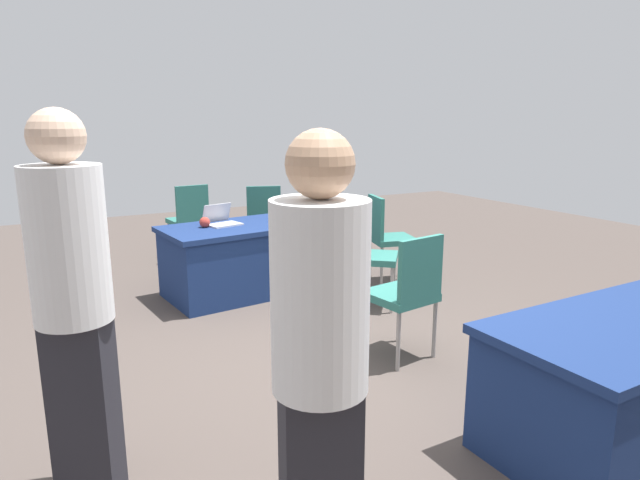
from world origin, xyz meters
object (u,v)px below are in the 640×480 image
chair_aisle (407,289)px  person_attendee_standing (72,290)px  chair_tucked_left (264,217)px  yarn_ball (205,222)px  chair_tucked_right (387,233)px  person_attendee_browsing (320,353)px  table_mid_left (631,381)px  table_foreground (244,259)px  laptop_silver (222,221)px  chair_near_front (366,250)px  scissors_red (286,222)px  chair_back_row (189,216)px

chair_aisle → person_attendee_standing: (2.26, 0.50, 0.48)m
chair_tucked_left → yarn_ball: 1.57m
chair_tucked_left → chair_tucked_right: 1.75m
person_attendee_standing → person_attendee_browsing: (-0.71, 1.02, -0.05)m
table_mid_left → yarn_ball: bearing=-69.9°
person_attendee_browsing → yarn_ball: person_attendee_browsing is taller
table_foreground → chair_aisle: (-0.50, 2.09, 0.19)m
chair_tucked_left → person_attendee_standing: size_ratio=0.53×
laptop_silver → chair_near_front: bearing=123.2°
table_foreground → laptop_silver: 0.45m
chair_aisle → chair_tucked_left: bearing=77.9°
chair_near_front → chair_tucked_right: 0.79m
chair_tucked_left → chair_tucked_right: bearing=-43.4°
chair_tucked_right → person_attendee_standing: bearing=-41.7°
person_attendee_browsing → scissors_red: person_attendee_browsing is taller
person_attendee_standing → person_attendee_browsing: 1.24m
chair_near_front → scissors_red: bearing=-112.0°
chair_tucked_left → chair_back_row: size_ratio=1.00×
chair_near_front → chair_back_row: chair_back_row is taller
chair_tucked_left → yarn_ball: (1.09, 1.11, 0.22)m
chair_aisle → yarn_ball: bearing=104.0°
person_attendee_browsing → scissors_red: (-1.50, -3.52, -0.26)m
person_attendee_browsing → yarn_ball: (-0.67, -3.65, -0.21)m
person_attendee_standing → yarn_ball: size_ratio=17.56×
yarn_ball → laptop_silver: bearing=-165.3°
table_foreground → person_attendee_standing: bearing=55.7°
chair_near_front → person_attendee_browsing: person_attendee_browsing is taller
scissors_red → chair_near_front: bearing=-43.5°
chair_tucked_left → table_foreground: bearing=-102.0°
chair_aisle → yarn_ball: chair_aisle is taller
table_foreground → chair_tucked_right: (-1.50, 0.40, 0.19)m
chair_near_front → chair_aisle: bearing=20.2°
chair_back_row → chair_aisle: bearing=-86.2°
chair_tucked_left → chair_tucked_right: (-0.80, 1.55, -0.00)m
person_attendee_standing → person_attendee_browsing: size_ratio=1.04×
chair_aisle → chair_back_row: (0.60, -3.73, 0.00)m
chair_back_row → person_attendee_browsing: person_attendee_browsing is taller
table_foreground → laptop_silver: (0.18, -0.09, 0.40)m
person_attendee_standing → person_attendee_browsing: person_attendee_standing is taller
table_foreground → chair_back_row: 1.66m
yarn_ball → scissors_red: (-0.83, 0.13, -0.05)m
chair_tucked_left → yarn_ball: chair_tucked_left is taller
chair_tucked_right → laptop_silver: 1.77m
chair_aisle → chair_near_front: bearing=62.5°
chair_near_front → chair_tucked_left: chair_tucked_left is taller
chair_tucked_left → scissors_red: bearing=-82.3°
table_foreground → person_attendee_browsing: size_ratio=0.96×
chair_near_front → chair_aisle: (0.41, 1.17, 0.00)m
chair_tucked_right → laptop_silver: chair_tucked_right is taller
table_mid_left → chair_near_front: bearing=-89.4°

